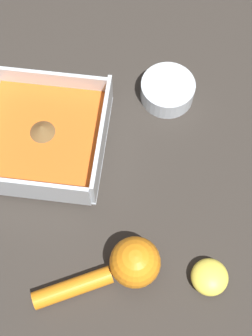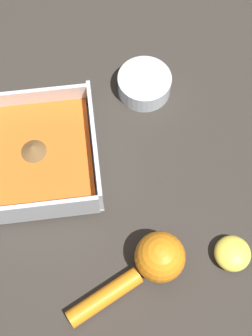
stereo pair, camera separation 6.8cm
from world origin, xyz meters
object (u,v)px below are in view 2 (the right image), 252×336
object	(u,v)px
lemon_squeezer	(151,263)
lemon_half	(232,253)
spice_bowl	(144,84)
square_dish	(36,158)

from	to	relation	value
lemon_squeezer	lemon_half	world-z (taller)	lemon_squeezer
spice_bowl	lemon_squeezer	world-z (taller)	lemon_squeezer
spice_bowl	lemon_half	world-z (taller)	spice_bowl
lemon_half	square_dish	bearing A→B (deg)	56.12
spice_bowl	lemon_squeezer	size ratio (longest dim) A/B	0.51
spice_bowl	lemon_half	distance (m)	0.30
square_dish	lemon_squeezer	bearing A→B (deg)	-140.69
lemon_squeezer	lemon_half	size ratio (longest dim) A/B	3.29
lemon_squeezer	lemon_half	xyz separation A→B (m)	(0.00, -0.12, -0.02)
square_dish	lemon_squeezer	size ratio (longest dim) A/B	1.11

